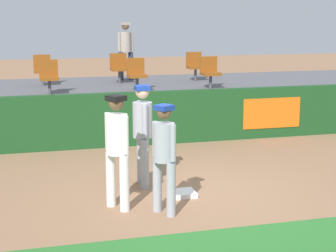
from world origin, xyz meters
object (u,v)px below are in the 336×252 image
seat_front_center (136,73)px  seat_front_right (210,71)px  spectator_hooded (126,47)px  first_base (183,194)px  player_runner_visitor (143,128)px  seat_back_right (195,65)px  player_coach_visitor (164,152)px  seat_back_left (42,68)px  seat_front_left (49,75)px  player_fielder_home (117,144)px  seat_back_center (119,66)px

seat_front_center → seat_front_right: bearing=0.0°
spectator_hooded → first_base: bearing=80.8°
player_runner_visitor → seat_front_right: size_ratio=2.14×
seat_back_right → player_coach_visitor: bearing=-110.8°
first_base → seat_back_left: size_ratio=0.48×
first_base → seat_front_left: (-1.91, 5.21, 1.49)m
player_fielder_home → spectator_hooded: bearing=136.7°
player_runner_visitor → first_base: bearing=37.6°
player_runner_visitor → spectator_hooded: size_ratio=1.06×
player_fielder_home → seat_front_right: (3.42, 5.51, 0.50)m
first_base → seat_front_right: 5.88m
seat_front_right → seat_back_right: (0.16, 1.80, -0.00)m
seat_back_right → seat_back_center: size_ratio=1.00×
first_base → player_coach_visitor: 1.29m
player_runner_visitor → seat_back_left: (-1.47, 6.30, 0.49)m
first_base → seat_back_right: (2.41, 7.01, 1.50)m
player_coach_visitor → seat_front_center: (0.80, 5.93, 0.56)m
seat_back_center → player_fielder_home: bearing=-100.1°
player_runner_visitor → spectator_hooded: spectator_hooded is taller
player_runner_visitor → seat_front_center: (0.82, 4.50, 0.49)m
player_runner_visitor → spectator_hooded: bearing=172.6°
player_runner_visitor → seat_back_center: 6.36m
player_fielder_home → seat_front_right: seat_front_right is taller
player_fielder_home → seat_back_right: bearing=122.1°
player_fielder_home → seat_front_center: size_ratio=2.13×
player_coach_visitor → player_runner_visitor: bearing=151.1°
player_fielder_home → spectator_hooded: (1.63, 8.02, 1.01)m
seat_front_center → seat_back_left: (-2.28, 1.80, 0.00)m
player_fielder_home → seat_front_center: (1.44, 5.51, 0.50)m
seat_back_left → spectator_hooded: 2.62m
player_fielder_home → player_coach_visitor: (0.64, -0.42, -0.06)m
first_base → seat_front_right: size_ratio=0.48×
seat_back_left → seat_front_right: bearing=-22.9°
player_fielder_home → seat_back_center: size_ratio=2.13×
player_runner_visitor → seat_front_right: seat_front_right is taller
first_base → seat_front_left: size_ratio=0.48×
seat_front_center → seat_back_center: 1.81m
seat_front_left → seat_back_right: (4.32, 1.80, 0.00)m
first_base → player_runner_visitor: (-0.53, 0.71, 1.00)m
first_base → player_runner_visitor: 1.34m
player_fielder_home → spectator_hooded: 8.24m
player_fielder_home → seat_back_left: 7.38m
seat_back_right → spectator_hooded: 2.13m
seat_front_center → player_runner_visitor: bearing=-100.3°
seat_back_right → seat_back_center: bearing=180.0°
seat_front_right → seat_back_center: size_ratio=1.00×
seat_front_left → seat_back_left: (-0.10, 1.80, 0.00)m
first_base → seat_back_right: 7.57m
seat_front_right → seat_back_left: 4.62m
seat_front_left → spectator_hooded: (2.37, 2.50, 0.51)m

